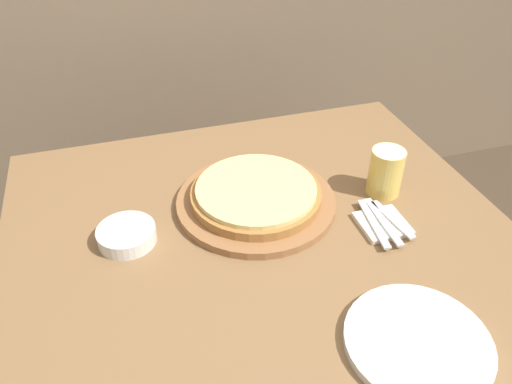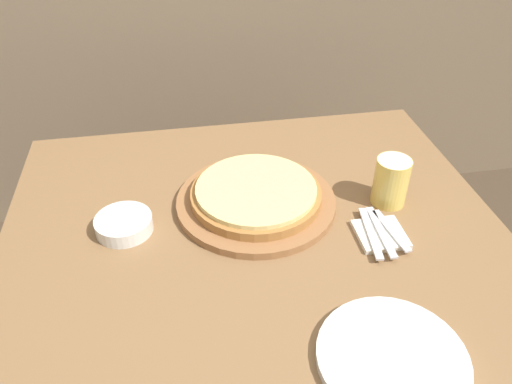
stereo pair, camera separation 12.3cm
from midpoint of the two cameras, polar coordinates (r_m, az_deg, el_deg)
The scene contains 9 objects.
dining_table at distance 1.43m, azimuth 2.64°, elevation -15.99°, with size 1.18×1.08×0.72m.
pizza_on_board at distance 1.24m, azimuth 2.84°, elevation -0.68°, with size 0.40×0.40×0.06m.
beer_glass at distance 1.28m, azimuth 17.87°, elevation 1.24°, with size 0.09×0.09×0.12m.
dinner_plate at distance 0.98m, azimuth 18.96°, elevation -17.71°, with size 0.27×0.27×0.02m.
side_bowl at distance 1.19m, azimuth -12.05°, elevation -3.74°, with size 0.13×0.13×0.04m.
napkin_stack at distance 1.21m, azimuth 16.90°, elevation -4.76°, with size 0.11×0.11×0.01m.
fork at distance 1.19m, azimuth 15.88°, elevation -4.62°, with size 0.04×0.18×0.00m.
dinner_knife at distance 1.20m, azimuth 16.97°, elevation -4.46°, with size 0.03×0.18×0.00m.
spoon at distance 1.21m, azimuth 18.04°, elevation -4.30°, with size 0.04×0.15×0.00m.
Camera 2 is at (-0.15, -0.85, 1.50)m, focal length 35.00 mm.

